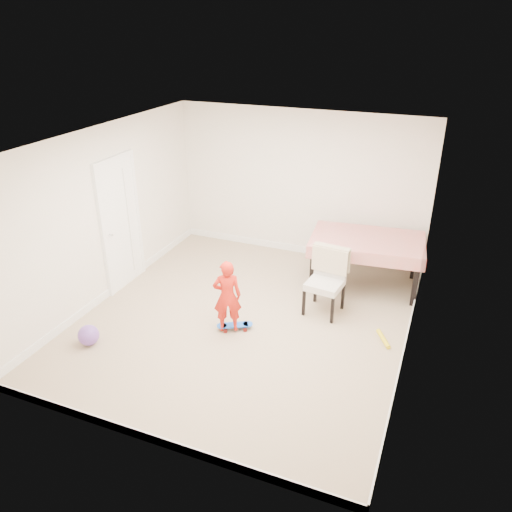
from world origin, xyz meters
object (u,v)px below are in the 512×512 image
at_px(dining_chair, 325,282).
at_px(skateboard, 235,327).
at_px(balloon, 89,335).
at_px(child, 227,299).
at_px(dining_table, 365,262).

distance_m(dining_chair, skateboard, 1.45).
bearing_deg(balloon, child, 31.30).
bearing_deg(balloon, skateboard, 32.27).
relative_size(child, balloon, 3.76).
xyz_separation_m(dining_table, child, (-1.48, -2.05, 0.11)).
distance_m(dining_table, skateboard, 2.46).
bearing_deg(child, skateboard, -155.91).
bearing_deg(skateboard, dining_chair, 12.71).
xyz_separation_m(dining_table, dining_chair, (-0.39, -1.06, 0.08)).
distance_m(dining_chair, balloon, 3.34).
bearing_deg(balloon, dining_table, 44.49).
bearing_deg(dining_chair, skateboard, -131.69).
relative_size(dining_table, dining_chair, 1.76).
distance_m(skateboard, child, 0.50).
relative_size(dining_table, skateboard, 3.45).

